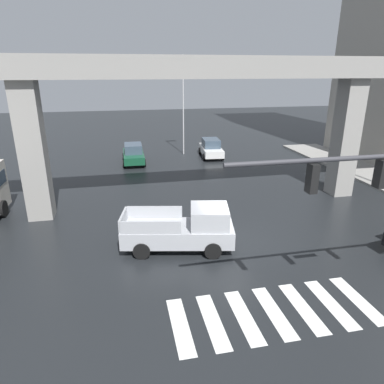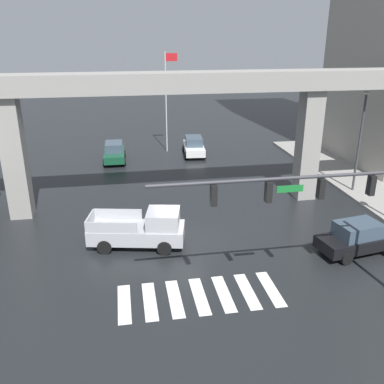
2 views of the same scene
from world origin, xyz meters
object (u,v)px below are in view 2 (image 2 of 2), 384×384
Objects in this scene: sedan_dark_green at (114,152)px; flagpole at (167,95)px; pickup_truck at (142,229)px; sedan_white at (194,146)px; street_lamp_mid_block at (361,130)px; traffic_signal_mast at (323,198)px; sedan_black at (358,238)px.

flagpole reaches higher than sedan_dark_green.
sedan_dark_green is at bearing 95.28° from pickup_truck.
street_lamp_mid_block is at bearing -50.06° from sedan_white.
traffic_signal_mast is 25.13m from flagpole.
traffic_signal_mast is (8.62, -22.32, 3.82)m from sedan_dark_green.
street_lamp_mid_block is at bearing 61.45° from sedan_black.
flagpole reaches higher than pickup_truck.
street_lamp_mid_block is at bearing 53.63° from traffic_signal_mast.
sedan_white is 0.48× the size of flagpole.
sedan_black is 22.86m from sedan_dark_green.
sedan_white is at bearing 104.62° from sedan_black.
pickup_truck is 19.85m from flagpole.
street_lamp_mid_block is at bearing -32.09° from sedan_dark_green.
flagpole is at bearing 109.03° from sedan_black.
sedan_black is 1.02× the size of sedan_white.
sedan_black is 20.60m from sedan_white.
sedan_dark_green is (-7.41, -0.87, 0.00)m from sedan_white.
flagpole is at bearing 143.15° from sedan_white.
sedan_black is at bearing -75.38° from sedan_white.
sedan_dark_green is at bearing 111.11° from traffic_signal_mast.
pickup_truck is at bearing -84.72° from sedan_dark_green.
pickup_truck reaches higher than sedan_white.
pickup_truck is at bearing 140.36° from traffic_signal_mast.
flagpole is (5.16, 2.56, 4.57)m from sedan_dark_green.
sedan_black is (11.10, -2.63, -0.14)m from pickup_truck.
sedan_dark_green is 24.23m from traffic_signal_mast.
sedan_white is 0.41× the size of traffic_signal_mast.
street_lamp_mid_block reaches higher than sedan_black.
street_lamp_mid_block is 17.93m from flagpole.
sedan_white is at bearing 6.67° from sedan_dark_green.
street_lamp_mid_block reaches higher than traffic_signal_mast.
street_lamp_mid_block is (8.52, 11.57, -0.11)m from traffic_signal_mast.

